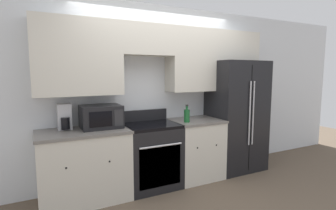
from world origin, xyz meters
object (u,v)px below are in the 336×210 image
(oven_range, at_px, (151,155))
(microwave, at_px, (101,117))
(refrigerator, at_px, (235,116))
(bottle, at_px, (187,115))

(oven_range, bearing_deg, microwave, 174.37)
(oven_range, distance_m, refrigerator, 1.60)
(oven_range, xyz_separation_m, bottle, (0.51, -0.11, 0.54))
(oven_range, xyz_separation_m, microwave, (-0.67, 0.07, 0.59))
(refrigerator, relative_size, bottle, 7.10)
(refrigerator, distance_m, bottle, 1.05)
(oven_range, relative_size, refrigerator, 0.59)
(refrigerator, relative_size, microwave, 3.57)
(microwave, relative_size, bottle, 1.99)
(refrigerator, height_order, bottle, refrigerator)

